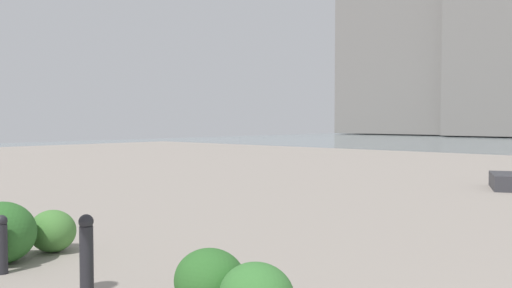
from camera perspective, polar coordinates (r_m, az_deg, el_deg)
name	(u,v)px	position (r m, az deg, el deg)	size (l,w,h in m)	color
building_highrise	(411,3)	(76.78, 15.78, 13.89)	(16.54, 10.56, 34.07)	gray
bollard_near	(87,263)	(5.13, -17.17, -11.68)	(0.13, 0.13, 0.89)	#232328
bollard_mid	(2,243)	(6.79, -24.87, -9.30)	(0.13, 0.13, 0.66)	#232328
shrub_round	(53,231)	(7.66, -20.36, -8.45)	(0.64, 0.58, 0.54)	#477F38
shrub_wide	(210,281)	(5.02, -4.81, -13.96)	(0.67, 0.61, 0.57)	#2D6628
shrub_tall	(2,232)	(7.29, -24.88, -8.33)	(0.86, 0.78, 0.73)	#2D6628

